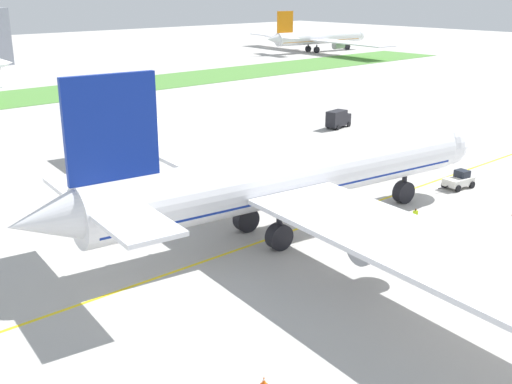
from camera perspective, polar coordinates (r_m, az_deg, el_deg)
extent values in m
plane|color=#ADAAA5|center=(68.49, 7.59, -3.13)|extent=(600.00, 600.00, 0.00)
cube|color=yellow|center=(70.09, 5.98, -2.56)|extent=(280.00, 0.36, 0.01)
cylinder|color=white|center=(64.45, 3.17, 1.52)|extent=(45.05, 11.25, 5.56)
cube|color=navy|center=(64.73, 3.15, 0.69)|extent=(43.22, 10.58, 0.67)
sphere|color=white|center=(80.80, 16.78, 4.19)|extent=(5.28, 5.28, 5.28)
cone|color=white|center=(53.64, -18.43, -2.43)|extent=(6.67, 5.47, 4.73)
cube|color=navy|center=(53.60, -12.92, 5.65)|extent=(8.05, 1.58, 8.90)
cube|color=white|center=(59.98, -15.28, 0.44)|extent=(6.02, 9.46, 0.39)
cube|color=white|center=(50.11, -10.96, -2.73)|extent=(6.02, 9.46, 0.39)
cube|color=white|center=(82.32, -7.86, 4.55)|extent=(14.92, 41.16, 0.44)
cube|color=white|center=(47.99, 17.90, -6.25)|extent=(14.92, 41.16, 0.44)
cylinder|color=#B7BABF|center=(75.66, -3.79, 2.15)|extent=(5.63, 3.71, 3.06)
cylinder|color=black|center=(76.98, -2.10, 2.46)|extent=(0.87, 3.24, 3.21)
cylinder|color=#B7BABF|center=(54.94, 11.21, -4.45)|extent=(5.63, 3.71, 3.06)
cylinder|color=black|center=(56.75, 13.10, -3.84)|extent=(0.87, 3.24, 3.21)
cylinder|color=black|center=(76.70, 13.25, 0.77)|extent=(0.58, 0.58, 2.16)
cylinder|color=black|center=(77.02, 13.19, 0.00)|extent=(2.77, 1.52, 2.64)
cylinder|color=black|center=(65.93, -0.90, -1.60)|extent=(0.58, 0.58, 2.16)
cylinder|color=black|center=(66.30, -0.90, -2.48)|extent=(2.77, 1.52, 2.64)
cylinder|color=black|center=(61.45, 2.11, -3.12)|extent=(0.58, 0.58, 2.16)
cylinder|color=black|center=(61.85, 2.10, -4.05)|extent=(2.77, 1.52, 2.64)
cube|color=black|center=(80.01, 16.44, 4.60)|extent=(2.47, 4.39, 1.00)
sphere|color=black|center=(58.42, -11.84, -0.11)|extent=(0.39, 0.39, 0.39)
sphere|color=black|center=(60.07, -8.12, 0.61)|extent=(0.39, 0.39, 0.39)
sphere|color=black|center=(61.96, -4.62, 1.28)|extent=(0.39, 0.39, 0.39)
sphere|color=black|center=(64.08, -1.33, 1.91)|extent=(0.39, 0.39, 0.39)
sphere|color=black|center=(66.40, 1.75, 2.49)|extent=(0.39, 0.39, 0.39)
sphere|color=black|center=(68.90, 4.60, 3.02)|extent=(0.39, 0.39, 0.39)
sphere|color=black|center=(71.58, 7.26, 3.50)|extent=(0.39, 0.39, 0.39)
sphere|color=black|center=(74.39, 9.72, 3.95)|extent=(0.39, 0.39, 0.39)
sphere|color=black|center=(77.34, 12.00, 4.35)|extent=(0.39, 0.39, 0.39)
cube|color=white|center=(84.61, 17.83, 0.94)|extent=(4.18, 2.62, 0.92)
cube|color=black|center=(84.82, 18.13, 1.59)|extent=(1.62, 1.79, 0.90)
cylinder|color=black|center=(82.52, 16.57, 0.41)|extent=(1.80, 0.35, 0.12)
cylinder|color=black|center=(83.07, 17.78, 0.30)|extent=(0.94, 0.46, 0.90)
cylinder|color=black|center=(84.32, 16.65, 0.67)|extent=(0.94, 0.46, 0.90)
cylinder|color=black|center=(85.20, 18.93, 0.62)|extent=(0.94, 0.46, 0.90)
cylinder|color=black|center=(86.41, 17.81, 0.97)|extent=(0.94, 0.46, 0.90)
cylinder|color=black|center=(71.29, 2.55, -1.76)|extent=(0.12, 0.12, 0.83)
cylinder|color=orange|center=(70.94, 2.51, -1.28)|extent=(0.10, 0.10, 0.53)
cylinder|color=black|center=(71.46, 2.61, -1.72)|extent=(0.12, 0.12, 0.83)
cylinder|color=orange|center=(71.36, 2.66, -1.17)|extent=(0.10, 0.10, 0.53)
cube|color=orange|center=(71.14, 2.58, -1.20)|extent=(0.50, 0.39, 0.59)
sphere|color=brown|center=(71.00, 2.59, -0.89)|extent=(0.22, 0.22, 0.22)
cylinder|color=black|center=(70.86, 14.09, -2.43)|extent=(0.12, 0.12, 0.85)
cylinder|color=#BFE519|center=(70.57, 14.03, -1.91)|extent=(0.10, 0.10, 0.54)
cylinder|color=black|center=(70.94, 14.24, -2.42)|extent=(0.12, 0.12, 0.85)
cylinder|color=#BFE519|center=(70.76, 14.40, -1.88)|extent=(0.10, 0.10, 0.54)
cube|color=#BFE519|center=(70.65, 14.21, -1.87)|extent=(0.51, 0.45, 0.60)
sphere|color=brown|center=(70.51, 14.24, -1.55)|extent=(0.23, 0.23, 0.23)
cube|color=#F2590C|center=(42.89, 0.72, -16.93)|extent=(0.36, 0.36, 0.03)
cone|color=#F2590C|center=(42.73, 0.72, -16.61)|extent=(0.28, 0.28, 0.55)
cylinder|color=white|center=(42.71, 0.72, -16.58)|extent=(0.17, 0.17, 0.06)
cube|color=black|center=(115.82, 7.29, 6.62)|extent=(4.35, 2.67, 2.77)
cube|color=black|center=(118.08, 7.98, 6.59)|extent=(1.87, 2.22, 1.89)
cube|color=#263347|center=(118.62, 8.18, 6.82)|extent=(0.33, 1.76, 0.83)
cylinder|color=black|center=(118.81, 7.53, 6.22)|extent=(0.93, 0.43, 0.90)
cylinder|color=black|center=(117.73, 8.39, 6.07)|extent=(0.93, 0.43, 0.90)
cylinder|color=black|center=(115.82, 6.55, 5.95)|extent=(0.93, 0.43, 0.90)
cylinder|color=black|center=(114.71, 7.42, 5.80)|extent=(0.93, 0.43, 0.90)
cone|color=white|center=(184.62, -21.79, 10.76)|extent=(4.62, 3.58, 3.55)
cylinder|color=white|center=(254.27, 5.72, 13.73)|extent=(40.30, 9.62, 4.90)
cube|color=orange|center=(254.34, 5.71, 13.53)|extent=(38.67, 9.04, 0.59)
sphere|color=white|center=(268.61, 9.29, 13.82)|extent=(4.66, 4.66, 4.66)
cone|color=white|center=(240.44, 1.57, 13.64)|extent=(5.85, 4.78, 4.17)
cube|color=orange|center=(243.30, 2.65, 15.10)|extent=(7.21, 1.34, 7.84)
cube|color=white|center=(247.08, 1.76, 13.85)|extent=(5.30, 8.31, 0.34)
cube|color=white|center=(239.31, 3.20, 13.69)|extent=(5.30, 8.31, 0.34)
cube|color=white|center=(268.93, 2.47, 13.90)|extent=(13.01, 36.79, 0.39)
cube|color=white|center=(237.83, 8.62, 13.17)|extent=(13.01, 36.79, 0.39)
cylinder|color=#B7BABF|center=(263.42, 3.78, 13.47)|extent=(4.94, 3.23, 2.70)
cylinder|color=black|center=(264.87, 4.18, 13.48)|extent=(0.74, 2.86, 2.83)
cylinder|color=#B7BABF|center=(244.68, 7.48, 13.00)|extent=(4.94, 3.23, 2.70)
cylinder|color=black|center=(246.25, 7.89, 13.02)|extent=(0.74, 2.86, 2.83)
cylinder|color=black|center=(264.65, 8.27, 13.06)|extent=(0.51, 0.51, 1.90)
cylinder|color=black|center=(264.73, 8.26, 12.86)|extent=(2.44, 1.32, 2.33)
cylinder|color=black|center=(254.46, 4.74, 12.99)|extent=(0.51, 0.51, 1.90)
cylinder|color=black|center=(254.55, 4.74, 12.77)|extent=(2.44, 1.32, 2.33)
cylinder|color=black|center=(250.53, 5.51, 12.89)|extent=(0.51, 0.51, 1.90)
cylinder|color=black|center=(250.62, 5.51, 12.67)|extent=(2.44, 1.32, 2.33)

